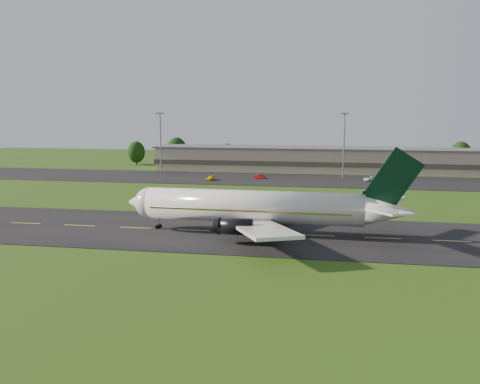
% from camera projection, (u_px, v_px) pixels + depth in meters
% --- Properties ---
extents(ground, '(360.00, 360.00, 0.00)m').
position_uv_depth(ground, '(317.00, 236.00, 91.91)').
color(ground, '#244411').
rests_on(ground, ground).
extents(taxiway, '(220.00, 30.00, 0.10)m').
position_uv_depth(taxiway, '(317.00, 236.00, 91.90)').
color(taxiway, black).
rests_on(taxiway, ground).
extents(apron, '(260.00, 30.00, 0.10)m').
position_uv_depth(apron, '(326.00, 181.00, 161.88)').
color(apron, black).
rests_on(apron, ground).
extents(airliner, '(51.27, 42.17, 15.57)m').
position_uv_depth(airliner, '(258.00, 207.00, 93.00)').
color(airliner, white).
rests_on(airliner, ground).
extents(terminal, '(145.00, 16.00, 8.40)m').
position_uv_depth(terminal, '(347.00, 160.00, 183.63)').
color(terminal, '#BEB391').
rests_on(terminal, ground).
extents(light_mast_west, '(2.40, 1.20, 20.35)m').
position_uv_depth(light_mast_west, '(160.00, 136.00, 177.43)').
color(light_mast_west, gray).
rests_on(light_mast_west, ground).
extents(light_mast_centre, '(2.40, 1.20, 20.35)m').
position_uv_depth(light_mast_centre, '(344.00, 137.00, 166.80)').
color(light_mast_centre, gray).
rests_on(light_mast_centre, ground).
extents(tree_line, '(196.73, 9.12, 10.79)m').
position_uv_depth(tree_line, '(384.00, 155.00, 190.69)').
color(tree_line, black).
rests_on(tree_line, ground).
extents(service_vehicle_a, '(2.36, 4.27, 1.37)m').
position_uv_depth(service_vehicle_a, '(211.00, 178.00, 162.41)').
color(service_vehicle_a, yellow).
rests_on(service_vehicle_a, apron).
extents(service_vehicle_b, '(3.87, 2.10, 1.21)m').
position_uv_depth(service_vehicle_b, '(260.00, 177.00, 165.88)').
color(service_vehicle_b, '#A10A0D').
rests_on(service_vehicle_b, apron).
extents(service_vehicle_c, '(5.00, 5.37, 1.40)m').
position_uv_depth(service_vehicle_c, '(370.00, 179.00, 160.67)').
color(service_vehicle_c, silver).
rests_on(service_vehicle_c, apron).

